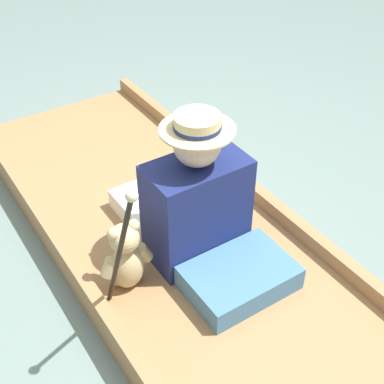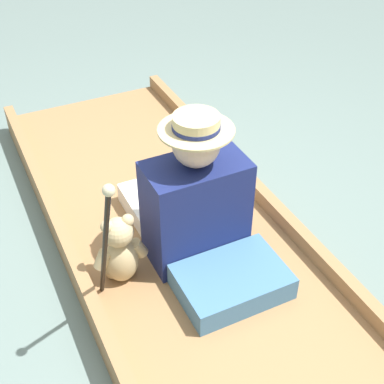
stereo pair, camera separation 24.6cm
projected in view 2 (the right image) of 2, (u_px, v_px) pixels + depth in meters
ground_plane at (176, 248)px, 2.80m from camera, size 16.00×16.00×0.00m
punt_boat at (176, 240)px, 2.77m from camera, size 1.13×3.15×0.19m
seat_cushion at (232, 282)px, 2.40m from camera, size 0.48×0.34×0.12m
seated_person at (190, 199)px, 2.52m from camera, size 0.46×0.71×0.76m
teddy_bear at (120, 251)px, 2.39m from camera, size 0.26×0.15×0.37m
wine_glass at (222, 172)px, 3.00m from camera, size 0.08×0.08×0.13m
walking_cane at (105, 239)px, 2.00m from camera, size 0.04×0.36×0.83m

